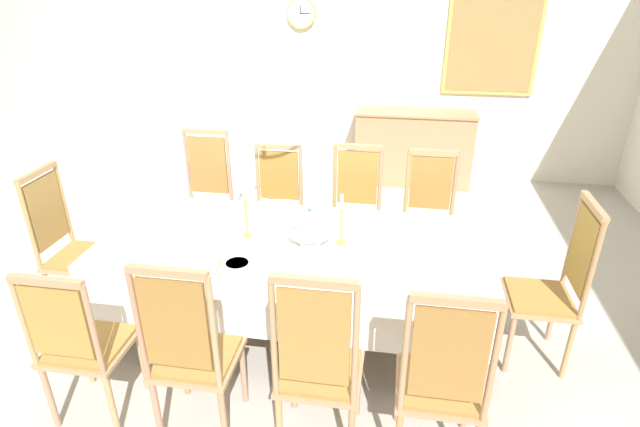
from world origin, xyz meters
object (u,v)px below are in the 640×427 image
chair_south_a (81,342)px  sideboard (413,148)px  candlestick_west (246,216)px  framed_painting (493,38)px  dining_table (294,250)px  chair_head_west (70,244)px  spoon_secondary (245,206)px  chair_head_east (554,285)px  chair_north_c (355,210)px  chair_north_d (429,216)px  candlestick_east (341,225)px  chair_north_a (206,198)px  chair_south_b (191,350)px  spoon_primary (220,263)px  chair_north_b (277,206)px  mounted_clock (301,13)px  chair_south_c (318,364)px  bowl_near_left (237,265)px  chair_south_d (442,380)px  soup_tureen (310,226)px  bowl_near_right (257,207)px

chair_south_a → sideboard: bearing=65.7°
candlestick_west → framed_painting: 3.98m
dining_table → chair_south_a: size_ratio=2.47×
chair_head_west → spoon_secondary: bearing=111.1°
chair_head_east → chair_south_a: bearing=109.5°
chair_north_c → chair_north_d: bearing=179.9°
candlestick_east → chair_north_c: bearing=89.7°
candlestick_east → chair_south_a: bearing=-144.2°
chair_north_a → candlestick_west: (0.68, -0.96, 0.33)m
chair_south_b → chair_north_c: 2.04m
spoon_primary → chair_north_a: bearing=109.2°
chair_south_a → chair_north_b: 2.02m
chair_south_a → mounted_clock: size_ratio=3.02×
candlestick_west → spoon_primary: 0.41m
chair_north_a → mounted_clock: mounted_clock is taller
chair_south_c → chair_north_d: size_ratio=1.08×
chair_north_d → chair_head_west: chair_head_west is taller
chair_south_c → chair_head_east: chair_south_c is taller
spoon_secondary → mounted_clock: size_ratio=0.51×
bowl_near_left → spoon_primary: (-0.12, 0.03, -0.02)m
chair_south_d → framed_painting: bearing=80.8°
chair_south_a → chair_north_b: chair_north_b is taller
chair_north_c → chair_north_d: size_ratio=1.01×
chair_north_d → chair_head_east: chair_head_east is taller
soup_tureen → chair_south_c: bearing=-77.4°
chair_south_b → bowl_near_right: 1.42m
dining_table → chair_south_a: (-1.01, -0.96, -0.14)m
chair_north_c → candlestick_east: (-0.01, -0.96, 0.34)m
candlestick_west → spoon_primary: size_ratio=2.16×
soup_tureen → sideboard: bearing=76.9°
soup_tureen → spoon_secondary: 0.77m
chair_south_b → mounted_clock: size_ratio=3.36×
chair_south_a → chair_north_b: bearing=71.4°
chair_south_d → candlestick_west: chair_south_d is taller
chair_head_west → spoon_primary: chair_head_west is taller
chair_south_d → spoon_primary: chair_south_d is taller
candlestick_west → chair_south_c: bearing=-56.0°
chair_north_a → chair_north_b: 0.65m
chair_head_west → bowl_near_left: bearing=74.4°
candlestick_west → spoon_secondary: bearing=108.8°
chair_north_b → chair_south_d: (1.31, -1.92, 0.03)m
chair_south_a → framed_painting: bearing=58.5°
soup_tureen → mounted_clock: mounted_clock is taller
bowl_near_right → chair_north_a: bearing=140.3°
chair_north_c → framed_painting: 2.98m
chair_south_b → bowl_near_right: bearing=90.7°
chair_head_west → spoon_secondary: 1.32m
chair_north_d → bowl_near_right: (-1.32, -0.52, 0.22)m
chair_north_d → soup_tureen: bearing=49.0°
chair_south_a → chair_head_west: bearing=126.0°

